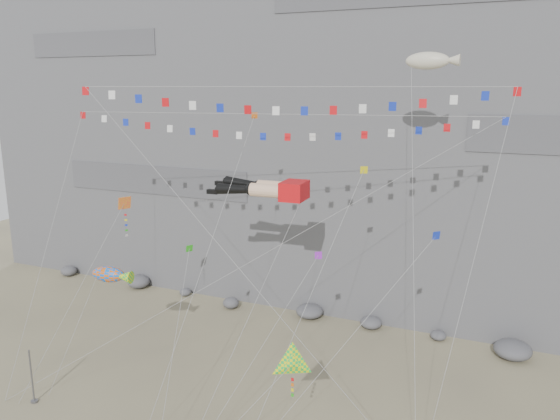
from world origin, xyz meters
name	(u,v)px	position (x,y,z in m)	size (l,w,h in m)	color
ground	(223,412)	(0.00, 0.00, 0.00)	(120.00, 120.00, 0.00)	gray
cliff	(359,55)	(0.00, 32.00, 25.00)	(80.00, 28.00, 50.00)	slate
talus_boulders	(310,311)	(0.00, 17.00, 0.60)	(60.00, 3.00, 1.20)	#5B5B60
anchor_pole_left	(32,376)	(-12.82, -4.17, 2.00)	(0.12, 0.12, 4.01)	slate
legs_kite	(267,189)	(-0.12, 7.68, 14.17)	(7.77, 17.45, 21.49)	red
flag_banner_upper	(275,114)	(0.17, 8.43, 19.66)	(31.58, 16.15, 28.09)	red
flag_banner_lower	(290,87)	(3.61, 3.01, 21.64)	(25.88, 8.20, 24.38)	red
harlequin_kite	(124,204)	(-9.27, 2.44, 13.30)	(5.46, 8.31, 15.76)	#F71B34
fish_windsock	(108,274)	(-10.63, 1.76, 7.86)	(3.94, 5.85, 9.43)	#E45A0B
delta_kite	(292,364)	(6.18, -2.88, 6.38)	(6.58, 6.02, 9.69)	#F3EA0C
blimp_windsock	(427,62)	(10.62, 10.88, 23.36)	(4.77, 13.54, 26.76)	beige
small_kite_a	(252,124)	(-1.69, 8.31, 18.91)	(1.50, 15.29, 24.42)	#DD5F12
small_kite_b	(316,258)	(5.00, 4.42, 10.32)	(5.06, 10.16, 14.81)	purple
small_kite_c	(189,251)	(-4.12, 2.84, 10.15)	(4.25, 10.77, 14.88)	green
small_kite_d	(361,176)	(7.47, 6.08, 15.87)	(4.17, 14.28, 21.49)	yellow
small_kite_e	(432,240)	(12.69, 2.95, 12.86)	(9.92, 8.76, 17.98)	#142CB5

